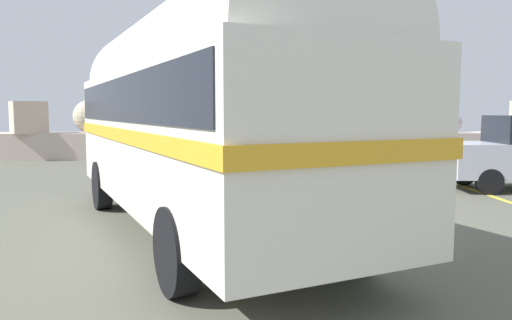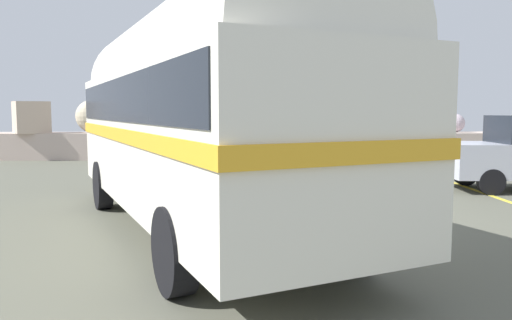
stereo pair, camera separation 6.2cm
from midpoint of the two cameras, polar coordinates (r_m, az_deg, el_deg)
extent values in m
cube|color=#555649|center=(9.23, 8.00, -6.74)|extent=(32.00, 26.00, 0.02)
cube|color=#BCA89C|center=(20.80, 2.92, 1.68)|extent=(31.36, 1.80, 1.10)
cube|color=#C6AF99|center=(22.03, -24.43, 4.51)|extent=(1.68, 1.63, 1.29)
sphere|color=beige|center=(21.64, -18.29, 4.81)|extent=(1.36, 1.36, 1.36)
cube|color=#C0A8AB|center=(20.66, -11.93, 4.93)|extent=(1.82, 1.86, 1.35)
cube|color=#C8AE93|center=(20.59, -5.18, 4.18)|extent=(1.00, 0.99, 0.74)
sphere|color=#B6B9A6|center=(20.76, 1.78, 4.62)|extent=(1.03, 1.03, 1.03)
cube|color=#B8A19B|center=(21.34, 9.64, 4.93)|extent=(1.52, 1.29, 1.30)
sphere|color=#B6A88B|center=(21.39, 15.84, 4.88)|extent=(1.36, 1.36, 1.36)
sphere|color=#AF9FAA|center=(22.75, 22.11, 3.98)|extent=(0.78, 0.78, 0.78)
cube|color=yellow|center=(13.80, 23.50, -2.98)|extent=(0.12, 4.40, 0.01)
cylinder|color=black|center=(10.41, -17.11, -2.78)|extent=(0.65, 0.99, 0.96)
cylinder|color=black|center=(10.94, -5.58, -2.17)|extent=(0.65, 0.99, 0.96)
cylinder|color=black|center=(5.40, -9.07, -10.30)|extent=(0.65, 0.99, 0.96)
cylinder|color=black|center=(6.36, 10.61, -7.91)|extent=(0.65, 0.99, 0.96)
cube|color=silver|center=(8.02, -6.81, 2.71)|extent=(5.63, 8.65, 2.10)
cylinder|color=silver|center=(8.04, -6.90, 10.20)|extent=(5.31, 8.26, 2.20)
cube|color=gold|center=(8.02, -6.82, 3.08)|extent=(5.71, 8.74, 0.20)
cube|color=black|center=(8.02, -6.86, 6.83)|extent=(5.53, 8.35, 0.64)
cube|color=silver|center=(12.21, -13.13, -0.51)|extent=(2.15, 1.08, 0.28)
cylinder|color=black|center=(12.85, 25.65, -2.30)|extent=(0.63, 0.23, 0.62)
cylinder|color=black|center=(14.24, 23.14, -1.47)|extent=(0.63, 0.23, 0.62)
cylinder|color=#5B5B60|center=(16.20, 5.75, 9.69)|extent=(0.14, 0.14, 6.27)
camera|label=1|loc=(0.03, -89.79, 0.02)|focal=34.63mm
camera|label=2|loc=(0.03, 90.21, -0.02)|focal=34.63mm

